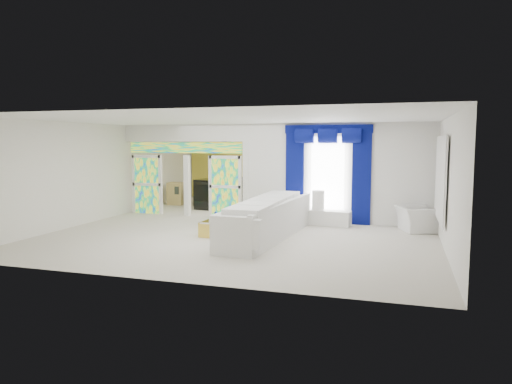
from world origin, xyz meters
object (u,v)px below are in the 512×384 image
(coffee_table, at_px, (223,225))
(grand_piano, at_px, (224,191))
(console_table, at_px, (328,218))
(armchair, at_px, (416,219))
(white_sofa, at_px, (268,221))

(coffee_table, relative_size, grand_piano, 0.86)
(console_table, distance_m, armchair, 2.46)
(white_sofa, xyz_separation_m, armchair, (3.65, 2.03, -0.10))
(white_sofa, bearing_deg, armchair, 33.11)
(white_sofa, xyz_separation_m, console_table, (1.21, 2.26, -0.22))
(coffee_table, relative_size, armchair, 1.65)
(grand_piano, bearing_deg, coffee_table, -60.14)
(coffee_table, xyz_separation_m, grand_piano, (-2.06, 5.45, 0.31))
(coffee_table, bearing_deg, white_sofa, -12.53)
(coffee_table, relative_size, console_table, 1.32)
(white_sofa, height_order, grand_piano, grand_piano)
(white_sofa, distance_m, coffee_table, 1.40)
(coffee_table, bearing_deg, console_table, 37.46)
(white_sofa, bearing_deg, console_table, 65.97)
(armchair, relative_size, grand_piano, 0.52)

